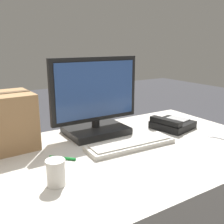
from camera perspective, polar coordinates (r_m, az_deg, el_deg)
monitor at (r=1.44m, az=-3.61°, el=1.69°), size 0.51×0.25×0.42m
keyboard at (r=1.30m, az=4.07°, el=-6.97°), size 0.45×0.16×0.03m
desk_phone at (r=1.60m, az=12.91°, el=-2.56°), size 0.25×0.24×0.07m
paper_cup_right at (r=0.97m, az=-12.14°, el=-12.78°), size 0.07×0.07×0.10m
spoon at (r=1.51m, az=22.20°, el=-5.28°), size 0.06×0.17×0.00m
cardboard_box at (r=1.34m, az=-23.21°, el=-2.03°), size 0.31×0.26×0.27m
pen_marker at (r=1.18m, az=-10.70°, el=-9.80°), size 0.09×0.09×0.01m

